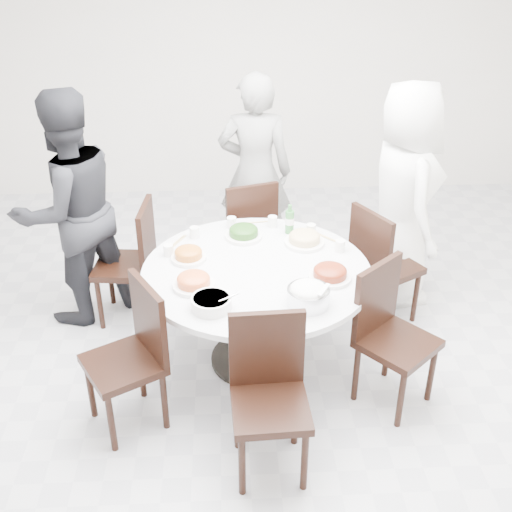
{
  "coord_description": "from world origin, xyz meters",
  "views": [
    {
      "loc": [
        -0.27,
        -3.55,
        2.91
      ],
      "look_at": [
        -0.08,
        0.08,
        0.82
      ],
      "focal_mm": 45.0,
      "sensor_mm": 36.0,
      "label": 1
    }
  ],
  "objects_px": {
    "diner_right": "(403,196)",
    "chair_se": "(398,340)",
    "diner_left": "(70,210)",
    "rice_bowl": "(308,297)",
    "chair_s": "(270,404)",
    "dining_table": "(256,316)",
    "chair_n": "(245,230)",
    "chair_nw": "(124,263)",
    "chair_sw": "(123,361)",
    "beverage_bottle": "(290,219)",
    "soup_bowl": "(211,303)",
    "diner_middle": "(255,172)",
    "chair_ne": "(387,264)"
  },
  "relations": [
    {
      "from": "diner_right",
      "to": "chair_se",
      "type": "bearing_deg",
      "value": 159.71
    },
    {
      "from": "diner_left",
      "to": "rice_bowl",
      "type": "bearing_deg",
      "value": 107.13
    },
    {
      "from": "chair_s",
      "to": "diner_left",
      "type": "xyz_separation_m",
      "value": [
        -1.34,
        1.65,
        0.41
      ]
    },
    {
      "from": "dining_table",
      "to": "chair_n",
      "type": "distance_m",
      "value": 1.09
    },
    {
      "from": "rice_bowl",
      "to": "chair_nw",
      "type": "bearing_deg",
      "value": 140.62
    },
    {
      "from": "chair_n",
      "to": "chair_sw",
      "type": "relative_size",
      "value": 1.0
    },
    {
      "from": "beverage_bottle",
      "to": "diner_left",
      "type": "bearing_deg",
      "value": 173.58
    },
    {
      "from": "dining_table",
      "to": "diner_left",
      "type": "height_order",
      "value": "diner_left"
    },
    {
      "from": "chair_n",
      "to": "rice_bowl",
      "type": "relative_size",
      "value": 3.72
    },
    {
      "from": "chair_sw",
      "to": "soup_bowl",
      "type": "bearing_deg",
      "value": 73.51
    },
    {
      "from": "dining_table",
      "to": "chair_sw",
      "type": "distance_m",
      "value": 1.0
    },
    {
      "from": "diner_middle",
      "to": "rice_bowl",
      "type": "distance_m",
      "value": 1.85
    },
    {
      "from": "chair_n",
      "to": "beverage_bottle",
      "type": "relative_size",
      "value": 4.31
    },
    {
      "from": "dining_table",
      "to": "diner_middle",
      "type": "bearing_deg",
      "value": 87.43
    },
    {
      "from": "chair_se",
      "to": "soup_bowl",
      "type": "distance_m",
      "value": 1.19
    },
    {
      "from": "chair_ne",
      "to": "chair_sw",
      "type": "relative_size",
      "value": 1.0
    },
    {
      "from": "chair_s",
      "to": "chair_ne",
      "type": "bearing_deg",
      "value": 53.45
    },
    {
      "from": "diner_right",
      "to": "soup_bowl",
      "type": "relative_size",
      "value": 7.23
    },
    {
      "from": "dining_table",
      "to": "soup_bowl",
      "type": "height_order",
      "value": "soup_bowl"
    },
    {
      "from": "chair_n",
      "to": "beverage_bottle",
      "type": "xyz_separation_m",
      "value": [
        0.3,
        -0.58,
        0.39
      ]
    },
    {
      "from": "chair_ne",
      "to": "chair_s",
      "type": "relative_size",
      "value": 1.0
    },
    {
      "from": "dining_table",
      "to": "chair_s",
      "type": "xyz_separation_m",
      "value": [
        0.02,
        -0.97,
        0.1
      ]
    },
    {
      "from": "chair_sw",
      "to": "soup_bowl",
      "type": "height_order",
      "value": "chair_sw"
    },
    {
      "from": "chair_se",
      "to": "diner_middle",
      "type": "relative_size",
      "value": 0.56
    },
    {
      "from": "diner_middle",
      "to": "diner_left",
      "type": "distance_m",
      "value": 1.57
    },
    {
      "from": "chair_n",
      "to": "diner_left",
      "type": "bearing_deg",
      "value": 0.5
    },
    {
      "from": "diner_right",
      "to": "soup_bowl",
      "type": "distance_m",
      "value": 1.91
    },
    {
      "from": "soup_bowl",
      "to": "chair_se",
      "type": "bearing_deg",
      "value": -0.59
    },
    {
      "from": "diner_right",
      "to": "rice_bowl",
      "type": "relative_size",
      "value": 6.86
    },
    {
      "from": "beverage_bottle",
      "to": "soup_bowl",
      "type": "bearing_deg",
      "value": -120.7
    },
    {
      "from": "diner_right",
      "to": "diner_left",
      "type": "bearing_deg",
      "value": 86.21
    },
    {
      "from": "chair_ne",
      "to": "soup_bowl",
      "type": "distance_m",
      "value": 1.61
    },
    {
      "from": "dining_table",
      "to": "diner_left",
      "type": "relative_size",
      "value": 0.85
    },
    {
      "from": "chair_nw",
      "to": "rice_bowl",
      "type": "bearing_deg",
      "value": 56.04
    },
    {
      "from": "chair_nw",
      "to": "diner_middle",
      "type": "xyz_separation_m",
      "value": [
        1.02,
        0.81,
        0.37
      ]
    },
    {
      "from": "chair_nw",
      "to": "chair_n",
      "type": "bearing_deg",
      "value": 123.13
    },
    {
      "from": "chair_n",
      "to": "beverage_bottle",
      "type": "bearing_deg",
      "value": 100.44
    },
    {
      "from": "chair_ne",
      "to": "chair_nw",
      "type": "bearing_deg",
      "value": 56.85
    },
    {
      "from": "chair_n",
      "to": "chair_nw",
      "type": "height_order",
      "value": "same"
    },
    {
      "from": "chair_ne",
      "to": "chair_n",
      "type": "height_order",
      "value": "same"
    },
    {
      "from": "beverage_bottle",
      "to": "chair_nw",
      "type": "bearing_deg",
      "value": 175.34
    },
    {
      "from": "chair_s",
      "to": "chair_n",
      "type": "bearing_deg",
      "value": 89.2
    },
    {
      "from": "chair_n",
      "to": "diner_middle",
      "type": "relative_size",
      "value": 0.56
    },
    {
      "from": "chair_nw",
      "to": "chair_se",
      "type": "distance_m",
      "value": 2.1
    },
    {
      "from": "chair_n",
      "to": "chair_sw",
      "type": "height_order",
      "value": "same"
    },
    {
      "from": "beverage_bottle",
      "to": "chair_se",
      "type": "bearing_deg",
      "value": -57.83
    },
    {
      "from": "chair_nw",
      "to": "chair_sw",
      "type": "relative_size",
      "value": 1.0
    },
    {
      "from": "chair_n",
      "to": "diner_middle",
      "type": "xyz_separation_m",
      "value": [
        0.1,
        0.33,
        0.37
      ]
    },
    {
      "from": "chair_n",
      "to": "rice_bowl",
      "type": "distance_m",
      "value": 1.58
    },
    {
      "from": "chair_n",
      "to": "chair_s",
      "type": "xyz_separation_m",
      "value": [
        0.06,
        -2.05,
        0.0
      ]
    }
  ]
}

